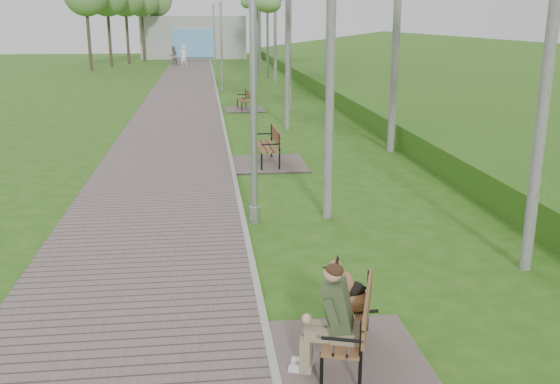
% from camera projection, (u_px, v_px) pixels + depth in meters
% --- Properties ---
extents(ground, '(120.00, 120.00, 0.00)m').
position_uv_depth(ground, '(239.00, 202.00, 13.28)').
color(ground, '#285711').
rests_on(ground, ground).
extents(walkway, '(3.50, 67.00, 0.04)m').
position_uv_depth(walkway, '(184.00, 91.00, 33.63)').
color(walkway, '#6A5955').
rests_on(walkway, ground).
extents(kerb, '(0.10, 67.00, 0.05)m').
position_uv_depth(kerb, '(217.00, 90.00, 33.83)').
color(kerb, '#999993').
rests_on(kerb, ground).
extents(embankment, '(14.00, 70.00, 1.60)m').
position_uv_depth(embankment, '(439.00, 91.00, 33.79)').
color(embankment, '#497924').
rests_on(embankment, ground).
extents(building_north, '(10.00, 5.20, 4.00)m').
position_uv_depth(building_north, '(194.00, 37.00, 61.31)').
color(building_north, '#9E9E99').
rests_on(building_north, ground).
extents(bench_main, '(1.71, 1.90, 1.49)m').
position_uv_depth(bench_main, '(343.00, 328.00, 7.00)').
color(bench_main, '#6A5955').
rests_on(bench_main, ground).
extents(bench_second, '(1.96, 2.18, 1.21)m').
position_uv_depth(bench_second, '(267.00, 156.00, 16.64)').
color(bench_second, '#6A5955').
rests_on(bench_second, ground).
extents(bench_third, '(1.65, 1.83, 1.01)m').
position_uv_depth(bench_third, '(244.00, 106.00, 26.57)').
color(bench_third, '#6A5955').
rests_on(bench_third, ground).
extents(lamp_post_near, '(0.21, 0.21, 5.51)m').
position_uv_depth(lamp_post_near, '(253.00, 87.00, 11.26)').
color(lamp_post_near, '#A2A5AA').
rests_on(lamp_post_near, ground).
extents(lamp_post_second, '(0.18, 0.18, 4.59)m').
position_uv_depth(lamp_post_second, '(222.00, 50.00, 32.87)').
color(lamp_post_second, '#A2A5AA').
rests_on(lamp_post_second, ground).
extents(lamp_post_third, '(0.18, 0.18, 4.64)m').
position_uv_depth(lamp_post_third, '(214.00, 44.00, 40.82)').
color(lamp_post_third, '#A2A5AA').
rests_on(lamp_post_third, ground).
extents(pedestrian_near, '(0.74, 0.63, 1.74)m').
position_uv_depth(pedestrian_near, '(184.00, 57.00, 49.26)').
color(pedestrian_near, white).
rests_on(pedestrian_near, ground).
extents(pedestrian_far, '(0.91, 0.80, 1.57)m').
position_uv_depth(pedestrian_far, '(173.00, 56.00, 51.41)').
color(pedestrian_far, gray).
rests_on(pedestrian_far, ground).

